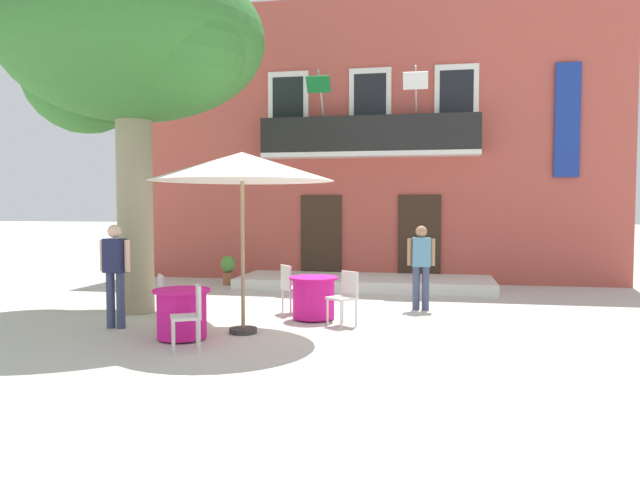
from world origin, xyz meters
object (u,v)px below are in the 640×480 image
Objects in this scene: cafe_table_near_tree at (314,298)px; pedestrian_mid_plaza at (115,270)px; pedestrian_near_entrance at (421,263)px; plane_tree at (130,49)px; cafe_umbrella at (242,168)px; cafe_chair_middle_0 at (191,313)px; ground_planter_left at (228,269)px; cafe_chair_near_tree_1 at (345,294)px; cafe_table_middle at (182,314)px; cafe_chair_near_tree_0 at (291,285)px; cafe_chair_middle_1 at (168,298)px.

cafe_table_near_tree is 3.38m from pedestrian_mid_plaza.
pedestrian_near_entrance is 5.59m from pedestrian_mid_plaza.
pedestrian_mid_plaza is (0.46, -1.48, -3.95)m from plane_tree.
pedestrian_near_entrance is (2.71, 2.68, -1.69)m from cafe_umbrella.
pedestrian_near_entrance reaches higher than cafe_chair_middle_0.
cafe_chair_middle_0 is (-1.22, -2.56, 0.14)m from cafe_table_near_tree.
pedestrian_mid_plaza is (-2.18, -0.03, -1.64)m from cafe_umbrella.
pedestrian_near_entrance reaches higher than ground_planter_left.
ground_planter_left is at bearing 126.35° from cafe_table_near_tree.
cafe_umbrella is (-1.50, -0.91, 2.08)m from cafe_chair_near_tree_1.
pedestrian_mid_plaza is (-3.67, -0.94, 0.44)m from cafe_chair_near_tree_1.
cafe_table_middle is 0.30× the size of cafe_umbrella.
cafe_table_near_tree is at bearing -143.63° from pedestrian_near_entrance.
cafe_table_near_tree reaches higher than ground_planter_left.
ground_planter_left is 0.46× the size of pedestrian_near_entrance.
cafe_chair_near_tree_0 is 1.50m from cafe_chair_near_tree_1.
cafe_table_near_tree is at bearing 24.05° from pedestrian_mid_plaza.
cafe_chair_near_tree_1 is at bearing -51.13° from ground_planter_left.
cafe_table_middle reaches higher than ground_planter_left.
cafe_chair_middle_0 reaches higher than cafe_table_middle.
cafe_chair_near_tree_0 is 4.44m from ground_planter_left.
cafe_table_near_tree is 0.95× the size of cafe_chair_middle_0.
pedestrian_near_entrance reaches higher than cafe_table_middle.
pedestrian_mid_plaza is at bearing -72.60° from plane_tree.
cafe_chair_near_tree_0 is 3.16m from cafe_chair_middle_0.
pedestrian_mid_plaza reaches higher than cafe_chair_near_tree_1.
plane_tree reaches higher than ground_planter_left.
cafe_umbrella is (2.64, -1.45, -2.31)m from plane_tree.
plane_tree reaches higher than cafe_umbrella.
pedestrian_near_entrance is (3.48, 3.29, 0.53)m from cafe_table_middle.
cafe_chair_near_tree_1 and cafe_chair_middle_1 have the same top height.
cafe_chair_middle_1 is at bearing 127.19° from cafe_chair_middle_0.
cafe_table_near_tree is 0.77m from cafe_chair_near_tree_0.
plane_tree is at bearing 130.52° from cafe_chair_middle_0.
plane_tree is at bearing 107.40° from pedestrian_mid_plaza.
cafe_umbrella is (0.35, 1.23, 2.08)m from cafe_chair_middle_0.
pedestrian_near_entrance is (1.21, 1.77, 0.39)m from cafe_chair_near_tree_1.
plane_tree is at bearing 132.39° from cafe_table_middle.
pedestrian_mid_plaza is at bearing -155.95° from cafe_table_near_tree.
plane_tree is at bearing 172.60° from cafe_chair_near_tree_1.
cafe_chair_middle_0 is at bearing -33.31° from pedestrian_mid_plaza.
plane_tree is 7.19× the size of cafe_chair_middle_1.
cafe_chair_near_tree_0 is (-0.54, 0.53, 0.14)m from cafe_table_near_tree.
cafe_table_middle is 0.95× the size of cafe_chair_middle_1.
cafe_chair_middle_0 is at bearing -127.99° from pedestrian_near_entrance.
cafe_chair_middle_1 is 5.62m from ground_planter_left.
ground_planter_left is 0.44× the size of pedestrian_mid_plaza.
pedestrian_mid_plaza reaches higher than cafe_chair_near_tree_0.
cafe_umbrella is at bearing 74.16° from cafe_chair_middle_0.
cafe_umbrella is (1.26, 0.03, 2.08)m from cafe_chair_middle_1.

